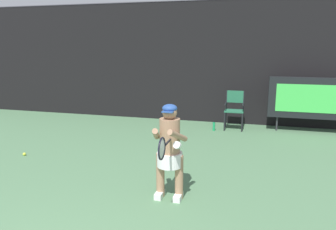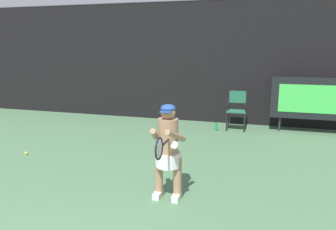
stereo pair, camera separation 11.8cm
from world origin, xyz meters
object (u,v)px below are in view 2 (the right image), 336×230
at_px(scoreboard, 314,99).
at_px(tennis_player, 168,148).
at_px(tennis_racket, 160,148).
at_px(umpire_chair, 237,108).
at_px(water_bottle, 216,127).
at_px(tennis_ball_loose, 26,153).

bearing_deg(scoreboard, tennis_player, -119.09).
xyz_separation_m(tennis_player, tennis_racket, (0.05, -0.58, 0.18)).
xyz_separation_m(umpire_chair, tennis_racket, (-0.60, -5.20, 0.37)).
bearing_deg(tennis_player, tennis_racket, -84.61).
bearing_deg(tennis_player, scoreboard, 60.91).
distance_m(umpire_chair, water_bottle, 0.79).
relative_size(scoreboard, tennis_player, 1.49).
bearing_deg(scoreboard, water_bottle, -169.27).
bearing_deg(umpire_chair, water_bottle, -147.02).
bearing_deg(water_bottle, scoreboard, 10.73).
bearing_deg(tennis_player, water_bottle, 88.20).
bearing_deg(tennis_ball_loose, umpire_chair, 40.15).
relative_size(scoreboard, umpire_chair, 2.04).
height_order(umpire_chair, tennis_ball_loose, umpire_chair).
distance_m(water_bottle, tennis_player, 4.34).
bearing_deg(tennis_racket, tennis_player, 88.21).
bearing_deg(tennis_racket, water_bottle, 81.88).
relative_size(water_bottle, tennis_ball_loose, 3.90).
relative_size(tennis_player, tennis_ball_loose, 21.77).
xyz_separation_m(scoreboard, tennis_player, (-2.65, -4.76, -0.14)).
xyz_separation_m(umpire_chair, tennis_player, (-0.65, -4.62, 0.19)).
xyz_separation_m(tennis_racket, tennis_ball_loose, (-3.59, 1.66, -0.96)).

